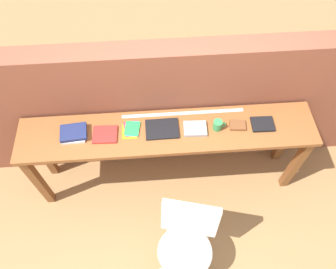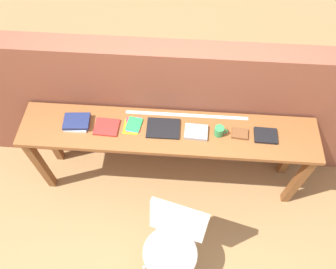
{
  "view_description": "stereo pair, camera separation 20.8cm",
  "coord_description": "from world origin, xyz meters",
  "px_view_note": "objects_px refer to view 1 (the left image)",
  "views": [
    {
      "loc": [
        -0.11,
        -1.2,
        3.14
      ],
      "look_at": [
        0.0,
        0.25,
        0.9
      ],
      "focal_mm": 35.0,
      "sensor_mm": 36.0,
      "label": 1
    },
    {
      "loc": [
        0.1,
        -1.2,
        3.14
      ],
      "look_at": [
        0.0,
        0.25,
        0.9
      ],
      "focal_mm": 35.0,
      "sensor_mm": 36.0,
      "label": 2
    }
  ],
  "objects_px": {
    "mug": "(218,125)",
    "leather_journal_brown": "(238,125)",
    "pamphlet_pile_colourful": "(131,129)",
    "magazine_cycling": "(105,134)",
    "chair_white_moulded": "(187,240)",
    "book_open_centre": "(162,129)",
    "book_repair_rightmost": "(263,124)",
    "book_stack_leftmost": "(73,134)"
  },
  "relations": [
    {
      "from": "book_stack_leftmost",
      "to": "mug",
      "type": "bearing_deg",
      "value": -0.61
    },
    {
      "from": "book_open_centre",
      "to": "mug",
      "type": "distance_m",
      "value": 0.46
    },
    {
      "from": "book_stack_leftmost",
      "to": "pamphlet_pile_colourful",
      "type": "distance_m",
      "value": 0.47
    },
    {
      "from": "pamphlet_pile_colourful",
      "to": "leather_journal_brown",
      "type": "bearing_deg",
      "value": -1.86
    },
    {
      "from": "book_open_centre",
      "to": "leather_journal_brown",
      "type": "bearing_deg",
      "value": -1.42
    },
    {
      "from": "book_open_centre",
      "to": "leather_journal_brown",
      "type": "distance_m",
      "value": 0.63
    },
    {
      "from": "chair_white_moulded",
      "to": "book_open_centre",
      "type": "bearing_deg",
      "value": 99.34
    },
    {
      "from": "book_repair_rightmost",
      "to": "leather_journal_brown",
      "type": "bearing_deg",
      "value": -179.88
    },
    {
      "from": "book_open_centre",
      "to": "book_repair_rightmost",
      "type": "height_order",
      "value": "book_repair_rightmost"
    },
    {
      "from": "mug",
      "to": "book_repair_rightmost",
      "type": "relative_size",
      "value": 0.59
    },
    {
      "from": "book_repair_rightmost",
      "to": "book_stack_leftmost",
      "type": "bearing_deg",
      "value": -178.86
    },
    {
      "from": "book_stack_leftmost",
      "to": "magazine_cycling",
      "type": "xyz_separation_m",
      "value": [
        0.25,
        -0.01,
        -0.02
      ]
    },
    {
      "from": "chair_white_moulded",
      "to": "pamphlet_pile_colourful",
      "type": "bearing_deg",
      "value": 114.85
    },
    {
      "from": "leather_journal_brown",
      "to": "book_repair_rightmost",
      "type": "distance_m",
      "value": 0.21
    },
    {
      "from": "book_repair_rightmost",
      "to": "chair_white_moulded",
      "type": "bearing_deg",
      "value": -129.59
    },
    {
      "from": "pamphlet_pile_colourful",
      "to": "book_open_centre",
      "type": "distance_m",
      "value": 0.26
    },
    {
      "from": "chair_white_moulded",
      "to": "book_open_centre",
      "type": "relative_size",
      "value": 3.25
    },
    {
      "from": "pamphlet_pile_colourful",
      "to": "mug",
      "type": "relative_size",
      "value": 1.66
    },
    {
      "from": "book_stack_leftmost",
      "to": "book_open_centre",
      "type": "xyz_separation_m",
      "value": [
        0.73,
        0.01,
        -0.02
      ]
    },
    {
      "from": "book_stack_leftmost",
      "to": "magazine_cycling",
      "type": "height_order",
      "value": "book_stack_leftmost"
    },
    {
      "from": "magazine_cycling",
      "to": "pamphlet_pile_colourful",
      "type": "distance_m",
      "value": 0.22
    },
    {
      "from": "chair_white_moulded",
      "to": "pamphlet_pile_colourful",
      "type": "height_order",
      "value": "same"
    },
    {
      "from": "leather_journal_brown",
      "to": "book_repair_rightmost",
      "type": "height_order",
      "value": "same"
    },
    {
      "from": "chair_white_moulded",
      "to": "leather_journal_brown",
      "type": "distance_m",
      "value": 1.02
    },
    {
      "from": "pamphlet_pile_colourful",
      "to": "magazine_cycling",
      "type": "bearing_deg",
      "value": -169.96
    },
    {
      "from": "magazine_cycling",
      "to": "book_open_centre",
      "type": "bearing_deg",
      "value": 4.69
    },
    {
      "from": "magazine_cycling",
      "to": "leather_journal_brown",
      "type": "distance_m",
      "value": 1.11
    },
    {
      "from": "book_stack_leftmost",
      "to": "mug",
      "type": "xyz_separation_m",
      "value": [
        1.19,
        -0.01,
        0.02
      ]
    },
    {
      "from": "book_stack_leftmost",
      "to": "magazine_cycling",
      "type": "distance_m",
      "value": 0.25
    },
    {
      "from": "chair_white_moulded",
      "to": "magazine_cycling",
      "type": "bearing_deg",
      "value": 127.01
    },
    {
      "from": "book_open_centre",
      "to": "mug",
      "type": "xyz_separation_m",
      "value": [
        0.46,
        -0.02,
        0.04
      ]
    },
    {
      "from": "chair_white_moulded",
      "to": "leather_journal_brown",
      "type": "xyz_separation_m",
      "value": [
        0.5,
        0.82,
        0.37
      ]
    },
    {
      "from": "magazine_cycling",
      "to": "pamphlet_pile_colourful",
      "type": "xyz_separation_m",
      "value": [
        0.22,
        0.04,
        -0.0
      ]
    },
    {
      "from": "book_stack_leftmost",
      "to": "magazine_cycling",
      "type": "bearing_deg",
      "value": -3.15
    },
    {
      "from": "mug",
      "to": "magazine_cycling",
      "type": "bearing_deg",
      "value": -179.92
    },
    {
      "from": "book_stack_leftmost",
      "to": "book_repair_rightmost",
      "type": "relative_size",
      "value": 1.21
    },
    {
      "from": "chair_white_moulded",
      "to": "magazine_cycling",
      "type": "relative_size",
      "value": 4.47
    },
    {
      "from": "chair_white_moulded",
      "to": "book_stack_leftmost",
      "type": "xyz_separation_m",
      "value": [
        -0.86,
        0.82,
        0.38
      ]
    },
    {
      "from": "magazine_cycling",
      "to": "book_repair_rightmost",
      "type": "relative_size",
      "value": 1.08
    },
    {
      "from": "chair_white_moulded",
      "to": "book_open_centre",
      "type": "height_order",
      "value": "book_open_centre"
    },
    {
      "from": "chair_white_moulded",
      "to": "mug",
      "type": "height_order",
      "value": "mug"
    },
    {
      "from": "mug",
      "to": "leather_journal_brown",
      "type": "xyz_separation_m",
      "value": [
        0.17,
        0.01,
        -0.03
      ]
    }
  ]
}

